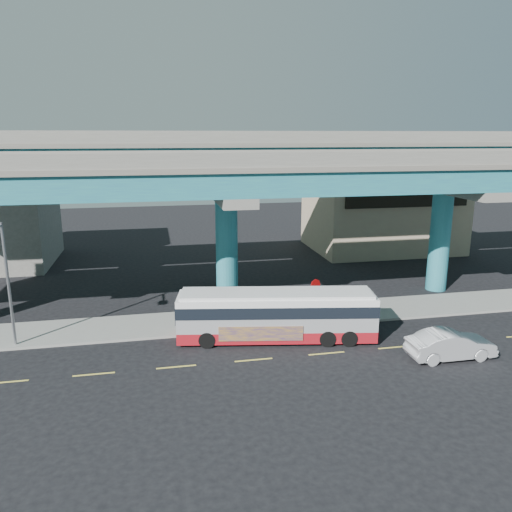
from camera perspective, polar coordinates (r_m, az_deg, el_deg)
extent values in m
plane|color=black|center=(26.84, -0.41, -11.53)|extent=(120.00, 120.00, 0.00)
cube|color=gray|center=(31.79, -2.35, -7.27)|extent=(70.00, 4.00, 0.15)
cube|color=#D8C64C|center=(27.15, -26.66, -12.76)|extent=(2.00, 0.12, 0.01)
cube|color=#D8C64C|center=(26.36, -18.04, -12.73)|extent=(2.00, 0.12, 0.01)
cube|color=#D8C64C|center=(26.16, -9.11, -12.40)|extent=(2.00, 0.12, 0.01)
cube|color=#D8C64C|center=(26.57, -0.28, -11.79)|extent=(2.00, 0.12, 0.01)
cube|color=#D8C64C|center=(27.56, 8.06, -10.96)|extent=(2.00, 0.12, 0.01)
cube|color=#D8C64C|center=(29.07, 15.63, -10.00)|extent=(2.00, 0.12, 0.01)
cube|color=#D8C64C|center=(31.02, 22.31, -9.01)|extent=(2.00, 0.12, 0.01)
cylinder|color=#225E81|center=(34.05, -3.36, 0.52)|extent=(1.50, 1.50, 7.40)
cube|color=gray|center=(33.37, -3.45, 7.23)|extent=(2.00, 12.00, 0.60)
cube|color=gray|center=(36.74, -4.26, 9.21)|extent=(1.80, 5.00, 1.20)
cylinder|color=#225E81|center=(39.57, 20.24, 1.55)|extent=(1.50, 1.50, 7.40)
cube|color=gray|center=(38.98, 20.72, 7.30)|extent=(2.00, 12.00, 0.60)
cube|color=gray|center=(41.90, 18.28, 9.12)|extent=(1.80, 5.00, 1.20)
cube|color=#225E81|center=(29.83, -2.51, 8.41)|extent=(52.00, 5.00, 1.40)
cube|color=gray|center=(29.76, -2.52, 10.04)|extent=(52.00, 5.40, 0.30)
cube|color=gray|center=(27.27, -1.69, 10.87)|extent=(52.00, 0.25, 0.80)
cube|color=gray|center=(32.20, -3.25, 11.28)|extent=(52.00, 0.25, 0.80)
cube|color=#225E81|center=(36.66, -4.30, 11.24)|extent=(52.00, 5.00, 1.40)
cube|color=gray|center=(36.64, -4.32, 12.57)|extent=(52.00, 5.40, 0.30)
cube|color=gray|center=(34.15, -3.79, 13.42)|extent=(52.00, 0.25, 0.80)
cube|color=gray|center=(39.11, -4.82, 13.43)|extent=(52.00, 0.25, 0.80)
cube|color=tan|center=(52.64, 14.15, 4.58)|extent=(14.00, 10.00, 7.00)
cube|color=black|center=(47.86, 16.93, 6.08)|extent=(12.00, 0.25, 1.20)
cube|color=maroon|center=(28.86, 2.33, -8.57)|extent=(11.35, 4.25, 0.65)
cube|color=#A8A8AD|center=(28.49, 2.35, -6.67)|extent=(11.35, 4.25, 1.39)
cube|color=black|center=(28.34, 2.36, -5.79)|extent=(11.42, 4.31, 0.65)
cube|color=silver|center=(28.17, 2.37, -4.82)|extent=(11.35, 4.25, 0.37)
cube|color=silver|center=(28.09, 2.37, -4.28)|extent=(10.91, 3.94, 0.19)
cube|color=black|center=(29.29, 13.36, -5.80)|extent=(0.43, 2.09, 1.11)
cube|color=black|center=(28.56, -8.94, -6.09)|extent=(0.43, 2.09, 1.11)
cube|color=navy|center=(27.57, 0.56, -8.88)|extent=(4.57, 0.85, 0.83)
cylinder|color=black|center=(27.91, -5.62, -9.53)|extent=(0.96, 0.43, 0.93)
cylinder|color=black|center=(29.87, -5.34, -7.93)|extent=(0.96, 0.43, 0.93)
cylinder|color=black|center=(28.23, 8.18, -9.33)|extent=(0.96, 0.43, 0.93)
cylinder|color=black|center=(30.17, 7.51, -7.77)|extent=(0.96, 0.43, 0.93)
cylinder|color=black|center=(28.45, 10.60, -9.24)|extent=(0.96, 0.43, 0.93)
cylinder|color=black|center=(30.38, 9.77, -7.70)|extent=(0.96, 0.43, 0.93)
imported|color=#B0B1B6|center=(28.36, 21.36, -9.42)|extent=(1.68, 4.62, 1.51)
cylinder|color=gray|center=(29.97, -26.43, -2.98)|extent=(0.16, 0.16, 6.86)
cylinder|color=gray|center=(31.26, 6.73, -5.30)|extent=(0.06, 0.06, 2.34)
cylinder|color=#B20A0A|center=(30.89, 6.81, -3.36)|extent=(0.75, 0.36, 0.81)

